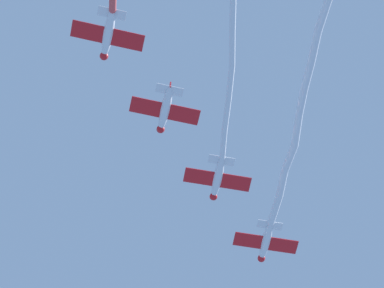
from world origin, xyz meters
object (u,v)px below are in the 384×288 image
at_px(airplane_lead, 266,242).
at_px(airplane_right_wing, 165,110).
at_px(airplane_slot, 108,35).
at_px(airplane_left_wing, 217,179).

height_order(airplane_lead, airplane_right_wing, airplane_right_wing).
distance_m(airplane_lead, airplane_right_wing, 18.86).
xyz_separation_m(airplane_right_wing, airplane_slot, (8.79, -3.41, 0.25)).
xyz_separation_m(airplane_left_wing, airplane_right_wing, (8.79, -3.42, 0.25)).
distance_m(airplane_left_wing, airplane_slot, 18.86).
height_order(airplane_lead, airplane_slot, airplane_slot).
bearing_deg(airplane_lead, airplane_right_wing, 135.29).
bearing_deg(airplane_right_wing, airplane_lead, -47.68).
bearing_deg(airplane_left_wing, airplane_right_wing, 134.89).
distance_m(airplane_lead, airplane_slot, 28.29).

